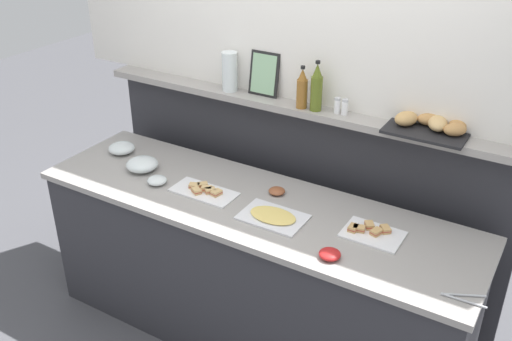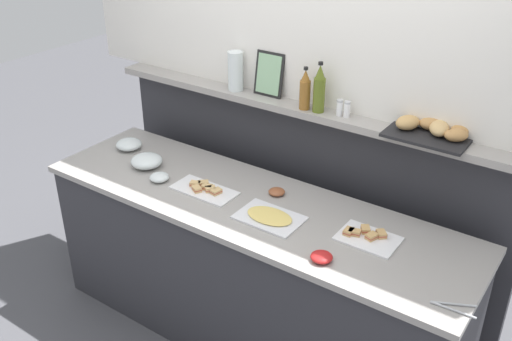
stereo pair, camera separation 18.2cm
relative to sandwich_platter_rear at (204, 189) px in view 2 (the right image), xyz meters
The scene contains 19 objects.
ground_plane 1.17m from the sandwich_platter_rear, 67.02° to the left, with size 12.00×12.00×0.00m, color #4C4C51.
buffet_counter 0.55m from the sandwich_platter_rear, ahead, with size 2.45×0.71×0.92m.
back_ledge_unit 0.68m from the sandwich_platter_rear, 64.51° to the left, with size 2.55×0.22×1.33m.
sandwich_platter_rear is the anchor object (origin of this frame).
sandwich_platter_side 0.93m from the sandwich_platter_rear, ahead, with size 0.29×0.20×0.04m.
cold_cuts_platter 0.45m from the sandwich_platter_rear, ahead, with size 0.33×0.22×0.02m.
glass_bowl_large 0.29m from the sandwich_platter_rear, 169.23° to the right, with size 0.11×0.11×0.04m.
glass_bowl_medium 0.74m from the sandwich_platter_rear, 169.05° to the left, with size 0.16×0.16×0.06m.
glass_bowl_small 0.47m from the sandwich_platter_rear, behind, with size 0.19×0.19×0.07m.
condiment_bowl_dark 0.40m from the sandwich_platter_rear, 29.83° to the left, with size 0.09×0.09×0.03m, color brown.
condiment_bowl_red 0.85m from the sandwich_platter_rear, 12.40° to the right, with size 0.10×0.10×0.04m, color red.
serving_tongs 1.43m from the sandwich_platter_rear, ahead, with size 0.19×0.09×0.01m.
vinegar_bottle_amber 0.77m from the sandwich_platter_rear, 54.61° to the left, with size 0.06×0.06×0.24m.
olive_oil_bottle 0.82m from the sandwich_platter_rear, 49.00° to the left, with size 0.06×0.06×0.28m.
salt_shaker 0.85m from the sandwich_platter_rear, 43.05° to the left, with size 0.03×0.03×0.09m.
pepper_shaker 0.88m from the sandwich_platter_rear, 40.80° to the left, with size 0.03×0.03×0.09m.
bread_basket 1.25m from the sandwich_platter_rear, 26.78° to the left, with size 0.42×0.30×0.08m.
framed_picture 0.75m from the sandwich_platter_rear, 83.58° to the left, with size 0.18×0.05×0.25m.
water_carafe 0.73m from the sandwich_platter_rear, 106.58° to the left, with size 0.09×0.09×0.23m, color silver.
Camera 2 is at (1.53, -2.14, 2.51)m, focal length 40.59 mm.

